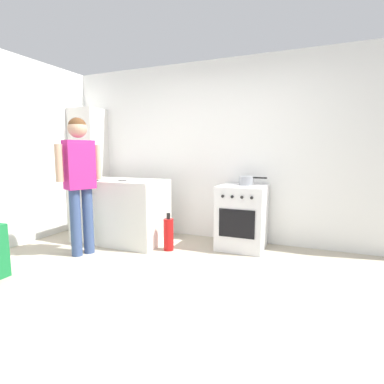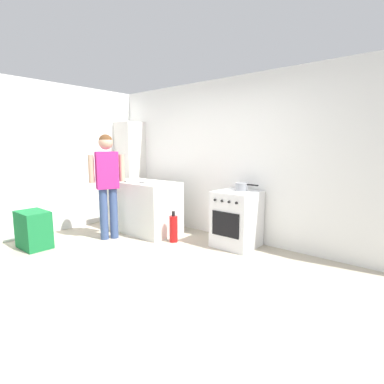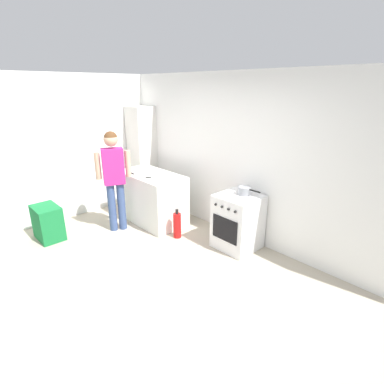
% 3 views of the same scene
% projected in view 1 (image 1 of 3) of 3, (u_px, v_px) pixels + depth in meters
% --- Properties ---
extents(ground_plane, '(8.00, 8.00, 0.00)m').
position_uv_depth(ground_plane, '(165.00, 292.00, 2.77)').
color(ground_plane, '#ADA38E').
extents(back_wall, '(6.00, 0.10, 2.60)m').
position_uv_depth(back_wall, '(226.00, 152.00, 4.39)').
color(back_wall, white).
rests_on(back_wall, ground).
extents(side_wall_left, '(0.10, 3.10, 2.60)m').
position_uv_depth(side_wall_left, '(3.00, 151.00, 3.96)').
color(side_wall_left, white).
rests_on(side_wall_left, ground).
extents(counter_unit, '(1.30, 0.70, 0.90)m').
position_uv_depth(counter_unit, '(120.00, 211.00, 4.33)').
color(counter_unit, silver).
rests_on(counter_unit, ground).
extents(oven_left, '(0.61, 0.62, 0.85)m').
position_uv_depth(oven_left, '(242.00, 217.00, 4.03)').
color(oven_left, white).
rests_on(oven_left, ground).
extents(pot, '(0.37, 0.19, 0.12)m').
position_uv_depth(pot, '(246.00, 181.00, 4.03)').
color(pot, gray).
rests_on(pot, oven_left).
extents(knife_chef, '(0.31, 0.10, 0.01)m').
position_uv_depth(knife_chef, '(92.00, 180.00, 4.19)').
color(knife_chef, silver).
rests_on(knife_chef, counter_unit).
extents(knife_utility, '(0.24, 0.13, 0.01)m').
position_uv_depth(knife_utility, '(127.00, 181.00, 4.05)').
color(knife_utility, silver).
rests_on(knife_utility, counter_unit).
extents(person, '(0.32, 0.53, 1.71)m').
position_uv_depth(person, '(80.00, 173.00, 3.69)').
color(person, '#384C7A').
rests_on(person, ground).
extents(fire_extinguisher, '(0.13, 0.13, 0.50)m').
position_uv_depth(fire_extinguisher, '(169.00, 234.00, 3.95)').
color(fire_extinguisher, red).
rests_on(fire_extinguisher, ground).
extents(larder_cabinet, '(0.48, 0.44, 2.00)m').
position_uv_depth(larder_cabinet, '(90.00, 170.00, 5.06)').
color(larder_cabinet, silver).
rests_on(larder_cabinet, ground).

